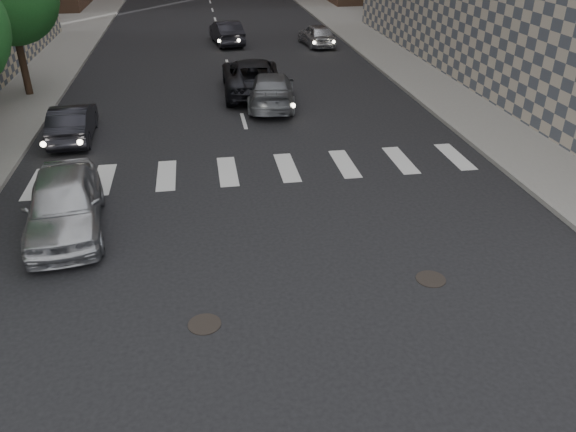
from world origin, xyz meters
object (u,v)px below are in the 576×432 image
object	(u,v)px
traffic_car_a	(73,122)
traffic_car_c	(252,76)
silver_sedan	(64,204)
traffic_car_e	(227,32)
traffic_car_b	(271,90)
traffic_car_d	(317,35)

from	to	relation	value
traffic_car_a	traffic_car_c	distance (m)	8.83
traffic_car_c	silver_sedan	bearing A→B (deg)	64.41
traffic_car_c	traffic_car_e	bearing A→B (deg)	-86.09
silver_sedan	traffic_car_b	xyz separation A→B (m)	(6.91, 10.11, -0.08)
traffic_car_d	traffic_car_e	distance (m)	5.81
traffic_car_c	traffic_car_e	world-z (taller)	traffic_car_c
traffic_car_a	traffic_car_c	size ratio (longest dim) A/B	0.69
traffic_car_c	traffic_car_d	world-z (taller)	traffic_car_c
silver_sedan	traffic_car_a	bearing A→B (deg)	90.88
traffic_car_c	traffic_car_d	xyz separation A→B (m)	(5.19, 10.00, -0.12)
traffic_car_a	traffic_car_d	distance (m)	19.51
traffic_car_a	traffic_car_d	size ratio (longest dim) A/B	1.00
traffic_car_a	traffic_car_e	size ratio (longest dim) A/B	0.89
silver_sedan	traffic_car_d	xyz separation A→B (m)	(11.47, 22.21, -0.12)
traffic_car_d	traffic_car_a	bearing A→B (deg)	43.98
silver_sedan	traffic_car_e	xyz separation A→B (m)	(5.83, 23.59, -0.06)
silver_sedan	traffic_car_d	bearing A→B (deg)	55.67
silver_sedan	traffic_car_c	xyz separation A→B (m)	(6.28, 12.21, 0.00)
traffic_car_a	traffic_car_d	bearing A→B (deg)	-132.02
traffic_car_c	traffic_car_b	bearing A→B (deg)	108.37
traffic_car_e	traffic_car_b	bearing A→B (deg)	87.34
traffic_car_e	traffic_car_d	bearing A→B (deg)	158.95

